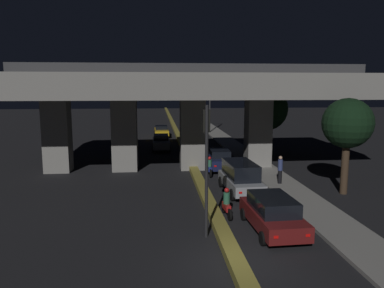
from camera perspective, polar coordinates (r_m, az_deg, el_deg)
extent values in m
plane|color=black|center=(14.49, 6.61, -17.80)|extent=(200.00, 200.00, 0.00)
cube|color=olive|center=(48.16, -2.08, 1.24)|extent=(0.64, 126.00, 0.35)
cube|color=gray|center=(41.97, 5.89, -0.05)|extent=(2.40, 126.00, 0.16)
cube|color=gray|center=(29.33, -10.23, 1.46)|extent=(1.90, 1.65, 5.63)
cube|color=gray|center=(30.32, 10.01, 1.70)|extent=(1.90, 1.65, 5.63)
cube|color=gray|center=(29.36, 0.06, 1.60)|extent=(1.90, 1.65, 5.63)
cube|color=gray|center=(30.18, -19.86, 1.28)|extent=(1.90, 1.65, 5.63)
cube|color=gray|center=(29.14, 0.06, 8.76)|extent=(27.60, 12.32, 1.69)
cube|color=#333335|center=(29.17, 0.06, 11.31)|extent=(27.60, 0.40, 0.90)
cylinder|color=black|center=(15.87, 2.23, -4.39)|extent=(0.14, 0.14, 5.72)
cube|color=black|center=(15.69, 2.19, 3.54)|extent=(0.30, 0.28, 0.95)
sphere|color=black|center=(15.82, 2.13, 4.66)|extent=(0.18, 0.18, 0.18)
sphere|color=black|center=(15.84, 2.12, 3.59)|extent=(0.18, 0.18, 0.18)
sphere|color=green|center=(15.87, 2.11, 2.52)|extent=(0.18, 0.18, 0.18)
cylinder|color=#2D2D30|center=(52.04, 2.74, 6.56)|extent=(0.18, 0.18, 8.99)
cylinder|color=#2D2D30|center=(51.94, 1.73, 11.36)|extent=(1.87, 0.10, 0.10)
ellipsoid|color=#F2B759|center=(51.82, 0.68, 11.26)|extent=(0.56, 0.32, 0.24)
cube|color=#591414|center=(17.56, 12.15, -10.87)|extent=(2.04, 4.57, 0.66)
cube|color=black|center=(17.35, 12.22, -8.85)|extent=(1.74, 2.76, 0.64)
cylinder|color=black|center=(18.73, 7.88, -10.56)|extent=(0.22, 0.60, 0.59)
cylinder|color=black|center=(19.28, 13.21, -10.14)|extent=(0.22, 0.60, 0.59)
cylinder|color=black|center=(16.08, 10.77, -13.97)|extent=(0.22, 0.60, 0.59)
cylinder|color=black|center=(16.72, 16.90, -13.29)|extent=(0.22, 0.60, 0.59)
cube|color=red|center=(15.35, 12.70, -13.69)|extent=(0.18, 0.04, 0.11)
cube|color=red|center=(15.83, 17.27, -13.17)|extent=(0.18, 0.04, 0.11)
cube|color=gray|center=(23.17, 7.42, -5.83)|extent=(2.04, 4.62, 0.63)
cube|color=black|center=(23.10, 7.38, -3.89)|extent=(1.76, 3.34, 0.93)
cylinder|color=black|center=(24.44, 4.43, -5.77)|extent=(0.23, 0.71, 0.70)
cylinder|color=black|center=(24.89, 8.47, -5.58)|extent=(0.23, 0.71, 0.70)
cylinder|color=black|center=(21.64, 6.17, -7.72)|extent=(0.23, 0.71, 0.70)
cylinder|color=black|center=(22.14, 10.70, -7.45)|extent=(0.23, 0.71, 0.70)
cube|color=red|center=(20.88, 7.40, -7.37)|extent=(0.18, 0.04, 0.11)
cube|color=red|center=(21.25, 10.76, -7.17)|extent=(0.18, 0.04, 0.11)
cube|color=#141938|center=(29.57, 4.21, -2.58)|extent=(1.82, 4.29, 0.76)
cube|color=black|center=(29.25, 4.28, -1.42)|extent=(1.53, 2.09, 0.53)
cylinder|color=black|center=(30.92, 2.39, -2.78)|extent=(0.22, 0.59, 0.58)
cylinder|color=black|center=(31.11, 5.35, -2.74)|extent=(0.22, 0.59, 0.58)
cylinder|color=black|center=(28.21, 2.94, -3.91)|extent=(0.22, 0.59, 0.58)
cylinder|color=black|center=(28.42, 6.17, -3.85)|extent=(0.22, 0.59, 0.58)
cube|color=red|center=(27.43, 3.58, -3.39)|extent=(0.18, 0.04, 0.11)
cube|color=red|center=(27.59, 5.96, -3.35)|extent=(0.18, 0.04, 0.11)
cube|color=#515459|center=(38.71, -4.72, 0.14)|extent=(1.69, 4.77, 0.72)
cube|color=black|center=(38.74, -4.74, 1.07)|extent=(1.48, 1.91, 0.52)
cylinder|color=black|center=(37.23, -3.43, -0.75)|extent=(0.20, 0.67, 0.67)
cylinder|color=black|center=(37.22, -5.95, -0.78)|extent=(0.20, 0.67, 0.67)
cylinder|color=black|center=(40.34, -3.58, -0.01)|extent=(0.20, 0.67, 0.67)
cylinder|color=black|center=(40.32, -5.90, -0.05)|extent=(0.20, 0.67, 0.67)
cube|color=white|center=(41.11, -3.95, 0.50)|extent=(0.18, 0.03, 0.11)
cube|color=white|center=(41.09, -5.58, 0.48)|extent=(0.18, 0.03, 0.11)
cube|color=gold|center=(48.86, -4.69, 1.88)|extent=(1.84, 4.72, 0.64)
cube|color=black|center=(48.91, -4.70, 2.54)|extent=(1.56, 1.91, 0.47)
cylinder|color=black|center=(47.41, -3.59, 1.29)|extent=(0.22, 0.67, 0.67)
cylinder|color=black|center=(47.34, -5.63, 1.26)|extent=(0.22, 0.67, 0.67)
cylinder|color=black|center=(50.46, -3.80, 1.74)|extent=(0.22, 0.67, 0.67)
cylinder|color=black|center=(50.40, -5.71, 1.71)|extent=(0.22, 0.67, 0.67)
cube|color=white|center=(51.23, -4.12, 2.10)|extent=(0.18, 0.03, 0.11)
cube|color=white|center=(51.18, -5.47, 2.07)|extent=(0.18, 0.03, 0.11)
cylinder|color=black|center=(19.65, 4.82, -9.59)|extent=(0.12, 0.59, 0.59)
cylinder|color=black|center=(18.59, 5.74, -10.69)|extent=(0.14, 0.59, 0.59)
cube|color=maroon|center=(19.05, 5.28, -9.50)|extent=(0.31, 0.90, 0.32)
cylinder|color=#26593F|center=(18.91, 5.30, -8.21)|extent=(0.34, 0.34, 0.58)
sphere|color=#B21919|center=(18.80, 5.32, -7.02)|extent=(0.24, 0.24, 0.24)
cube|color=red|center=(18.47, 5.80, -10.10)|extent=(0.08, 0.04, 0.08)
cylinder|color=black|center=(28.03, 2.52, -3.93)|extent=(0.09, 0.63, 0.63)
cylinder|color=black|center=(26.86, 2.83, -4.50)|extent=(0.11, 0.63, 0.63)
cube|color=navy|center=(27.40, 2.68, -3.76)|extent=(0.26, 0.93, 0.32)
cylinder|color=#26593F|center=(27.31, 2.68, -2.93)|extent=(0.33, 0.33, 0.50)
sphere|color=#B21919|center=(27.24, 2.69, -2.17)|extent=(0.24, 0.24, 0.24)
cube|color=red|center=(26.76, 2.85, -4.07)|extent=(0.08, 0.03, 0.08)
cylinder|color=black|center=(33.56, 0.90, -1.88)|extent=(0.09, 0.55, 0.55)
cylinder|color=black|center=(32.38, 1.08, -2.28)|extent=(0.11, 0.55, 0.55)
cube|color=black|center=(32.93, 0.99, -1.70)|extent=(0.26, 0.92, 0.32)
cylinder|color=#26593F|center=(32.85, 0.99, -0.96)|extent=(0.33, 0.33, 0.54)
sphere|color=#B21919|center=(32.79, 1.00, -0.29)|extent=(0.24, 0.24, 0.24)
cube|color=red|center=(32.29, 1.09, -1.91)|extent=(0.08, 0.03, 0.08)
cylinder|color=black|center=(25.32, 13.24, -4.89)|extent=(0.27, 0.27, 0.87)
cylinder|color=navy|center=(25.15, 13.30, -3.13)|extent=(0.31, 0.31, 0.72)
sphere|color=tan|center=(25.05, 13.34, -2.06)|extent=(0.24, 0.24, 0.24)
cylinder|color=#38281C|center=(24.44, 22.25, -3.40)|extent=(0.44, 0.44, 3.20)
sphere|color=black|center=(24.05, 22.62, 2.95)|extent=(2.98, 2.98, 2.98)
cylinder|color=#2D2116|center=(37.53, 11.12, 0.77)|extent=(0.31, 0.31, 2.73)
sphere|color=black|center=(37.25, 11.26, 5.24)|extent=(4.18, 4.18, 4.18)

